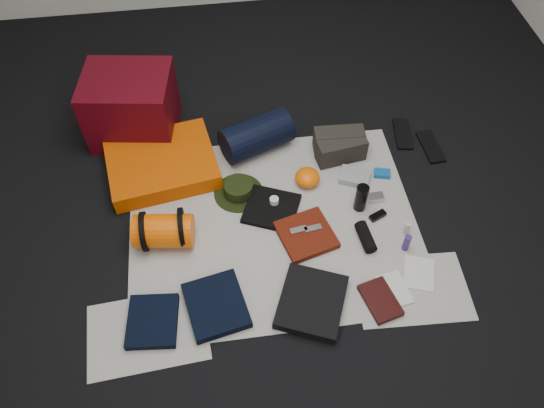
{
  "coord_description": "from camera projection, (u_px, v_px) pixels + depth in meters",
  "views": [
    {
      "loc": [
        -0.24,
        -1.7,
        2.44
      ],
      "look_at": [
        0.0,
        0.07,
        0.1
      ],
      "focal_mm": 35.0,
      "sensor_mm": 36.0,
      "label": 1
    }
  ],
  "objects": [
    {
      "name": "sleeping_pad",
      "position": [
        162.0,
        164.0,
        3.17
      ],
      "size": [
        0.7,
        0.61,
        0.11
      ],
      "primitive_type": "cube",
      "rotation": [
        0.0,
        0.0,
        0.16
      ],
      "color": "#DA4F02",
      "rests_on": "newspaper_mat"
    },
    {
      "name": "trousers_charcoal",
      "position": [
        312.0,
        302.0,
        2.65
      ],
      "size": [
        0.43,
        0.45,
        0.06
      ],
      "primitive_type": "cube",
      "rotation": [
        0.0,
        0.0,
        -0.4
      ],
      "color": "black",
      "rests_on": "newspaper_mat"
    },
    {
      "name": "newspaper_mat",
      "position": [
        274.0,
        225.0,
        2.98
      ],
      "size": [
        1.6,
        1.3,
        0.01
      ],
      "primitive_type": "cube",
      "color": "silver",
      "rests_on": "floor"
    },
    {
      "name": "newspaper_sheet_front_right",
      "position": [
        412.0,
        289.0,
        2.73
      ],
      "size": [
        0.6,
        0.43,
        0.0
      ],
      "primitive_type": "cube",
      "rotation": [
        0.0,
        0.0,
        -0.05
      ],
      "color": "silver",
      "rests_on": "floor"
    },
    {
      "name": "toiletry_purple",
      "position": [
        407.0,
        243.0,
        2.83
      ],
      "size": [
        0.04,
        0.04,
        0.11
      ],
      "primitive_type": "cylinder",
      "rotation": [
        0.0,
        0.0,
        -0.09
      ],
      "color": "#3D2371",
      "rests_on": "newspaper_mat"
    },
    {
      "name": "speaker",
      "position": [
        366.0,
        237.0,
        2.88
      ],
      "size": [
        0.09,
        0.18,
        0.07
      ],
      "primitive_type": "cylinder",
      "rotation": [
        1.57,
        0.0,
        0.11
      ],
      "color": "black",
      "rests_on": "newspaper_mat"
    },
    {
      "name": "trousers_navy_a",
      "position": [
        153.0,
        321.0,
        2.6
      ],
      "size": [
        0.27,
        0.3,
        0.04
      ],
      "primitive_type": "cube",
      "rotation": [
        0.0,
        0.0,
        -0.09
      ],
      "color": "black",
      "rests_on": "newspaper_mat"
    },
    {
      "name": "newspaper_sheet_front_left",
      "position": [
        148.0,
        332.0,
        2.59
      ],
      "size": [
        0.61,
        0.44,
        0.0
      ],
      "primitive_type": "cube",
      "rotation": [
        0.0,
        0.0,
        0.07
      ],
      "color": "silver",
      "rests_on": "floor"
    },
    {
      "name": "map_printout",
      "position": [
        419.0,
        273.0,
        2.78
      ],
      "size": [
        0.21,
        0.24,
        0.01
      ],
      "primitive_type": "cube",
      "rotation": [
        0.0,
        0.0,
        -0.34
      ],
      "color": "silver",
      "rests_on": "newspaper_mat"
    },
    {
      "name": "navy_duffel",
      "position": [
        256.0,
        136.0,
        3.24
      ],
      "size": [
        0.48,
        0.37,
        0.22
      ],
      "primitive_type": "cylinder",
      "rotation": [
        0.0,
        1.57,
        0.38
      ],
      "color": "black",
      "rests_on": "newspaper_mat"
    },
    {
      "name": "map_booklet",
      "position": [
        394.0,
        289.0,
        2.72
      ],
      "size": [
        0.17,
        0.22,
        0.01
      ],
      "primitive_type": "cube",
      "rotation": [
        0.0,
        0.0,
        0.17
      ],
      "color": "silver",
      "rests_on": "newspaper_mat"
    },
    {
      "name": "flip_flop_left",
      "position": [
        403.0,
        134.0,
        3.4
      ],
      "size": [
        0.14,
        0.28,
        0.02
      ],
      "primitive_type": "cube",
      "rotation": [
        0.0,
        0.0,
        -0.15
      ],
      "color": "black",
      "rests_on": "floor"
    },
    {
      "name": "floor",
      "position": [
        274.0,
        226.0,
        2.99
      ],
      "size": [
        4.5,
        4.5,
        0.02
      ],
      "primitive_type": "cube",
      "color": "black",
      "rests_on": "ground"
    },
    {
      "name": "stuff_sack",
      "position": [
        164.0,
        231.0,
        2.84
      ],
      "size": [
        0.34,
        0.22,
        0.18
      ],
      "primitive_type": "cylinder",
      "rotation": [
        0.0,
        1.57,
        -0.13
      ],
      "color": "#FC5D04",
      "rests_on": "newspaper_mat"
    },
    {
      "name": "compact_camera",
      "position": [
        375.0,
        198.0,
        3.07
      ],
      "size": [
        0.09,
        0.06,
        0.04
      ],
      "primitive_type": "cube",
      "rotation": [
        0.0,
        0.0,
        0.03
      ],
      "color": "silver",
      "rests_on": "newspaper_mat"
    },
    {
      "name": "hiking_boot_left",
      "position": [
        341.0,
        150.0,
        3.22
      ],
      "size": [
        0.31,
        0.16,
        0.15
      ],
      "primitive_type": "cube",
      "rotation": [
        0.0,
        0.0,
        0.15
      ],
      "color": "#2C2822",
      "rests_on": "newspaper_mat"
    },
    {
      "name": "energy_bar_a",
      "position": [
        299.0,
        230.0,
        2.9
      ],
      "size": [
        0.1,
        0.05,
        0.01
      ],
      "primitive_type": "cube",
      "rotation": [
        0.0,
        0.0,
        0.14
      ],
      "color": "silver",
      "rests_on": "red_shirt"
    },
    {
      "name": "first_aid_pouch",
      "position": [
        355.0,
        177.0,
        3.16
      ],
      "size": [
        0.21,
        0.19,
        0.04
      ],
      "primitive_type": "cube",
      "rotation": [
        0.0,
        0.0,
        -0.4
      ],
      "color": "gray",
      "rests_on": "newspaper_mat"
    },
    {
      "name": "sack_strap_left",
      "position": [
        144.0,
        232.0,
        2.81
      ],
      "size": [
        0.02,
        0.22,
        0.22
      ],
      "primitive_type": "cylinder",
      "rotation": [
        0.0,
        1.57,
        0.0
      ],
      "color": "black",
      "rests_on": "newspaper_mat"
    },
    {
      "name": "energy_bar_b",
      "position": [
        313.0,
        228.0,
        2.9
      ],
      "size": [
        0.1,
        0.05,
        0.01
      ],
      "primitive_type": "cube",
      "rotation": [
        0.0,
        0.0,
        0.14
      ],
      "color": "silver",
      "rests_on": "red_shirt"
    },
    {
      "name": "paperback_book",
      "position": [
        380.0,
        300.0,
        2.67
      ],
      "size": [
        0.2,
        0.26,
        0.03
      ],
      "primitive_type": "cube",
      "rotation": [
        0.0,
        0.0,
        0.25
      ],
      "color": "black",
      "rests_on": "newspaper_mat"
    },
    {
      "name": "sunglasses",
      "position": [
        378.0,
        216.0,
        3.0
      ],
      "size": [
        0.11,
        0.08,
        0.02
      ],
      "primitive_type": "cube",
      "rotation": [
        0.0,
        0.0,
        0.42
      ],
      "color": "black",
      "rests_on": "newspaper_mat"
    },
    {
      "name": "trousers_navy_b",
      "position": [
        216.0,
        305.0,
        2.64
      ],
      "size": [
        0.34,
        0.37,
        0.05
      ],
      "primitive_type": "cube",
      "rotation": [
        0.0,
        0.0,
        0.2
      ],
      "color": "black",
      "rests_on": "newspaper_mat"
    },
    {
      "name": "key_cluster",
      "position": [
        166.0,
        336.0,
        2.57
      ],
      "size": [
        0.09,
        0.09,
        0.01
      ],
      "primitive_type": "cube",
      "rotation": [
        0.0,
        0.0,
        0.53
      ],
      "color": "silver",
      "rests_on": "newspaper_mat"
    },
    {
      "name": "flip_flop_right",
      "position": [
        431.0,
        147.0,
        3.34
      ],
      "size": [
        0.11,
        0.28,
        0.02
      ],
      "primitive_type": "cube",
      "rotation": [
        0.0,
        0.0,
        0.04
      ],
      "color": "black",
      "rests_on": "floor"
    },
    {
      "name": "toiletry_clear",
      "position": [
        407.0,
        229.0,
        2.9
      ],
      "size": [
        0.04,
        0.04,
        0.09
      ],
      "primitive_type": "cylinder",
      "rotation": [
        0.0,
        0.0,
        -0.32
      ],
      "color": "#B8BDB8",
      "rests_on": "newspaper_mat"
    },
    {
      "name": "red_cabinet",
      "position": [
        131.0,
        106.0,
        3.26
      ],
      "size": [
        0.58,
        0.5,
        0.43
      ],
      "primitive_type": "cube",
      "rotation": [
        0.0,
        0.0,
        -0.15
      ],
      "color": "#4F0510",
      "rests_on": "floor"
    },
    {
      "name": "hiking_boot_right",
      "position": [
        339.0,
        140.0,
        3.27
      ],
      "size": [
        0.31,
        0.13,
        0.15
      ],
      "primitive_type": "cube",
      "rotation": [
        0.0,
        0.0,
        -0.05
      ],
      "color": "#2C2822",
      "rests_on": "newspaper_mat"
    },
    {
      "name": "sack_strap_right",
      "position": [
        182.0,
        227.0,
        2.83
      ],
      "size": [
        0.02,
        0.22,
        0.22
      ],
      "primitive_type": "cylinder",
      "rotation": [
        0.0,
        1.57,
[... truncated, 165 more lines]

